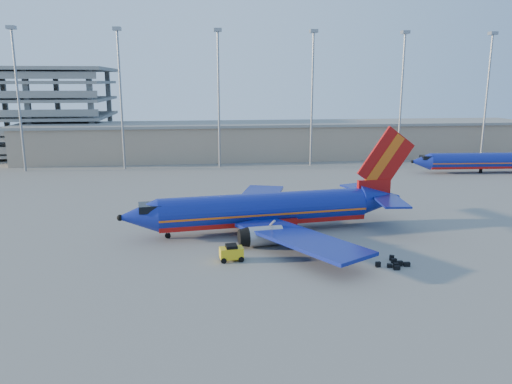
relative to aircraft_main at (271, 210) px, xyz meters
The scene contains 7 objects.
ground 3.41m from the aircraft_main, 51.80° to the left, with size 220.00×220.00×0.00m, color slate.
terminal_building 60.72m from the aircraft_main, 79.28° to the left, with size 122.00×16.00×8.50m.
light_mast_row 50.29m from the aircraft_main, 82.48° to the left, with size 101.60×1.60×28.65m.
aircraft_main is the anchor object (origin of this frame).
aircraft_second 59.86m from the aircraft_main, 34.81° to the left, with size 31.39×12.20×10.62m.
baggage_tug 11.52m from the aircraft_main, 119.50° to the right, with size 2.52×1.66×1.73m.
luggage_pile 17.25m from the aircraft_main, 51.72° to the right, with size 3.49×3.04×0.55m.
Camera 1 is at (-10.43, -60.29, 18.22)m, focal length 35.00 mm.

